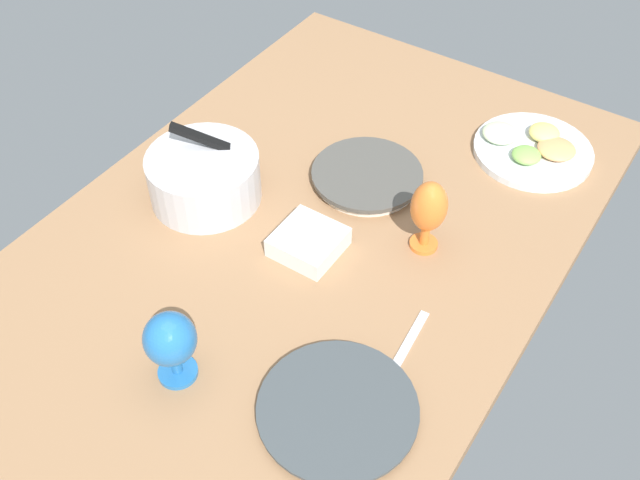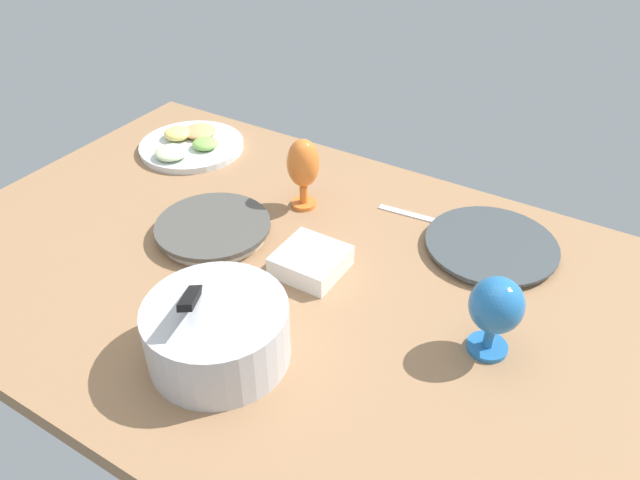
# 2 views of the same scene
# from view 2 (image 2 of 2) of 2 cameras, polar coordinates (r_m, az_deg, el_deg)

# --- Properties ---
(ground_plane) EXTENTS (1.60, 1.04, 0.04)m
(ground_plane) POSITION_cam_2_polar(r_m,az_deg,el_deg) (1.33, -3.17, -3.50)
(ground_plane) COLOR #99704C
(dinner_plate_left) EXTENTS (0.29, 0.29, 0.02)m
(dinner_plate_left) POSITION_cam_2_polar(r_m,az_deg,el_deg) (1.41, 15.50, -0.53)
(dinner_plate_left) COLOR silver
(dinner_plate_left) RESTS_ON ground_plane
(dinner_plate_right) EXTENTS (0.26, 0.26, 0.03)m
(dinner_plate_right) POSITION_cam_2_polar(r_m,az_deg,el_deg) (1.43, -9.82, 1.04)
(dinner_plate_right) COLOR silver
(dinner_plate_right) RESTS_ON ground_plane
(mixing_bowl) EXTENTS (0.25, 0.25, 0.18)m
(mixing_bowl) POSITION_cam_2_polar(r_m,az_deg,el_deg) (1.11, -9.47, -8.21)
(mixing_bowl) COLOR silver
(mixing_bowl) RESTS_ON ground_plane
(fruit_platter) EXTENTS (0.29, 0.29, 0.05)m
(fruit_platter) POSITION_cam_2_polar(r_m,az_deg,el_deg) (1.79, -11.87, 8.64)
(fruit_platter) COLOR silver
(fruit_platter) RESTS_ON ground_plane
(hurricane_glass_orange) EXTENTS (0.08, 0.08, 0.18)m
(hurricane_glass_orange) POSITION_cam_2_polar(r_m,az_deg,el_deg) (1.46, -1.56, 6.84)
(hurricane_glass_orange) COLOR orange
(hurricane_glass_orange) RESTS_ON ground_plane
(hurricane_glass_blue) EXTENTS (0.10, 0.10, 0.16)m
(hurricane_glass_blue) POSITION_cam_2_polar(r_m,az_deg,el_deg) (1.12, 15.91, -6.04)
(hurricane_glass_blue) COLOR #266DB3
(hurricane_glass_blue) RESTS_ON ground_plane
(square_bowl_white) EXTENTS (0.13, 0.13, 0.05)m
(square_bowl_white) POSITION_cam_2_polar(r_m,az_deg,el_deg) (1.30, -0.86, -1.87)
(square_bowl_white) COLOR white
(square_bowl_white) RESTS_ON ground_plane
(fork_by_left_plate) EXTENTS (0.18, 0.03, 0.01)m
(fork_by_left_plate) POSITION_cam_2_polar(r_m,az_deg,el_deg) (1.49, 8.73, 2.29)
(fork_by_left_plate) COLOR silver
(fork_by_left_plate) RESTS_ON ground_plane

